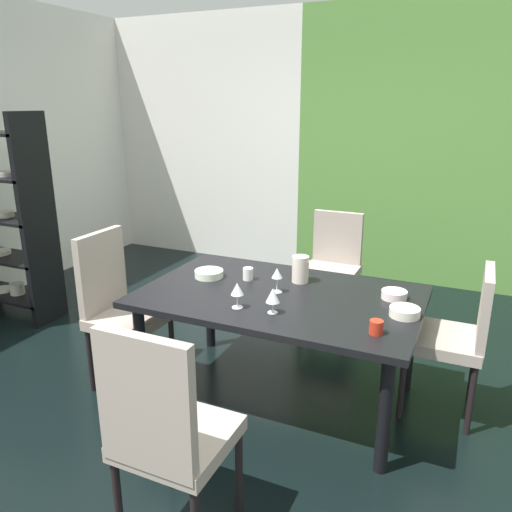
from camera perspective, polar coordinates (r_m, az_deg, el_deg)
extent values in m
cube|color=black|center=(3.49, -5.15, -14.78)|extent=(5.65, 5.52, 0.02)
cube|color=silver|center=(6.12, -6.10, 12.97)|extent=(2.47, 0.10, 2.79)
cube|color=#588B3E|center=(5.30, 21.91, 11.21)|extent=(3.18, 0.10, 2.79)
cube|color=black|center=(3.08, 2.72, -4.66)|extent=(1.69, 1.06, 0.04)
cylinder|color=black|center=(3.87, -5.29, -5.66)|extent=(0.07, 0.07, 0.67)
cylinder|color=black|center=(3.45, 17.13, -9.41)|extent=(0.07, 0.07, 0.67)
cylinder|color=black|center=(3.23, -12.98, -10.98)|extent=(0.07, 0.07, 0.67)
cylinder|color=black|center=(2.70, 14.49, -17.15)|extent=(0.07, 0.07, 0.67)
cube|color=#A19287|center=(4.20, 8.43, -1.92)|extent=(0.44, 0.44, 0.07)
cube|color=#A19287|center=(4.31, 9.31, 1.89)|extent=(0.42, 0.05, 0.48)
cylinder|color=black|center=(4.07, 10.10, -6.46)|extent=(0.04, 0.04, 0.44)
cylinder|color=black|center=(4.17, 5.02, -5.67)|extent=(0.04, 0.04, 0.44)
cylinder|color=black|center=(4.41, 11.35, -4.62)|extent=(0.04, 0.04, 0.44)
cylinder|color=black|center=(4.50, 6.64, -3.94)|extent=(0.04, 0.04, 0.44)
cube|color=#A19287|center=(3.40, -14.26, -6.96)|extent=(0.44, 0.44, 0.07)
cube|color=#A19287|center=(3.42, -17.24, -1.97)|extent=(0.05, 0.42, 0.56)
cylinder|color=black|center=(3.54, -9.58, -10.20)|extent=(0.04, 0.04, 0.44)
cylinder|color=black|center=(3.28, -13.34, -12.87)|extent=(0.04, 0.04, 0.44)
cylinder|color=black|center=(3.75, -14.48, -8.91)|extent=(0.04, 0.04, 0.44)
cylinder|color=black|center=(3.50, -18.39, -11.26)|extent=(0.04, 0.04, 0.44)
cube|color=#A19287|center=(3.23, 20.60, -8.92)|extent=(0.44, 0.44, 0.07)
cube|color=#A19287|center=(3.14, 24.68, -5.58)|extent=(0.05, 0.42, 0.46)
cylinder|color=black|center=(3.19, 16.34, -14.01)|extent=(0.04, 0.04, 0.44)
cylinder|color=black|center=(3.52, 17.29, -10.96)|extent=(0.04, 0.04, 0.44)
cylinder|color=black|center=(3.18, 23.34, -14.92)|extent=(0.04, 0.04, 0.44)
cylinder|color=black|center=(3.51, 23.55, -11.77)|extent=(0.04, 0.04, 0.44)
cube|color=#A19287|center=(2.27, -8.86, -19.84)|extent=(0.44, 0.44, 0.07)
cube|color=#A19287|center=(1.98, -12.52, -16.27)|extent=(0.42, 0.05, 0.57)
cylinder|color=black|center=(2.64, -9.91, -20.88)|extent=(0.04, 0.04, 0.44)
cylinder|color=black|center=(2.48, -1.96, -23.41)|extent=(0.04, 0.04, 0.44)
cylinder|color=black|center=(2.41, -15.48, -25.60)|extent=(0.04, 0.04, 0.44)
cube|color=black|center=(4.50, -23.58, 3.55)|extent=(0.05, 0.35, 1.77)
cube|color=black|center=(5.01, -25.93, -3.96)|extent=(0.88, 0.35, 0.02)
cylinder|color=silver|center=(5.10, -26.97, -3.43)|extent=(0.18, 0.18, 0.02)
cylinder|color=silver|center=(4.95, -25.64, -3.38)|extent=(0.12, 0.12, 0.10)
cube|color=black|center=(4.90, -26.46, -0.09)|extent=(0.88, 0.35, 0.02)
cylinder|color=silver|center=(4.97, -27.25, 0.38)|extent=(0.19, 0.19, 0.04)
cube|color=black|center=(4.82, -27.02, 3.93)|extent=(0.88, 0.35, 0.02)
cylinder|color=silver|center=(4.78, -26.75, 4.31)|extent=(0.15, 0.15, 0.05)
cylinder|color=silver|center=(4.66, -26.65, 8.41)|extent=(0.19, 0.19, 0.04)
cylinder|color=silver|center=(2.87, -2.14, -5.88)|extent=(0.06, 0.06, 0.00)
cylinder|color=silver|center=(2.85, -2.15, -5.14)|extent=(0.01, 0.01, 0.08)
cone|color=silver|center=(2.82, -2.16, -3.77)|extent=(0.07, 0.07, 0.07)
cylinder|color=silver|center=(3.09, 2.39, -4.11)|extent=(0.07, 0.07, 0.00)
cylinder|color=silver|center=(3.08, 2.40, -3.29)|extent=(0.01, 0.01, 0.09)
cone|color=silver|center=(3.05, 2.42, -1.96)|extent=(0.07, 0.07, 0.06)
cylinder|color=silver|center=(2.80, 1.91, -6.48)|extent=(0.06, 0.06, 0.00)
cylinder|color=silver|center=(2.79, 1.92, -5.87)|extent=(0.01, 0.01, 0.06)
cone|color=silver|center=(2.76, 1.93, -4.51)|extent=(0.08, 0.08, 0.08)
cylinder|color=silver|center=(2.87, 16.63, -6.14)|extent=(0.17, 0.17, 0.05)
cylinder|color=white|center=(3.36, -5.39, -2.02)|extent=(0.19, 0.19, 0.05)
cylinder|color=silver|center=(3.10, 15.51, -4.28)|extent=(0.15, 0.15, 0.05)
cylinder|color=red|center=(2.62, 13.58, -7.92)|extent=(0.07, 0.07, 0.07)
cylinder|color=white|center=(3.29, -0.92, -2.05)|extent=(0.07, 0.07, 0.08)
cylinder|color=silver|center=(3.25, 5.09, -1.51)|extent=(0.11, 0.11, 0.17)
cone|color=silver|center=(3.21, 5.95, -0.38)|extent=(0.04, 0.04, 0.03)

